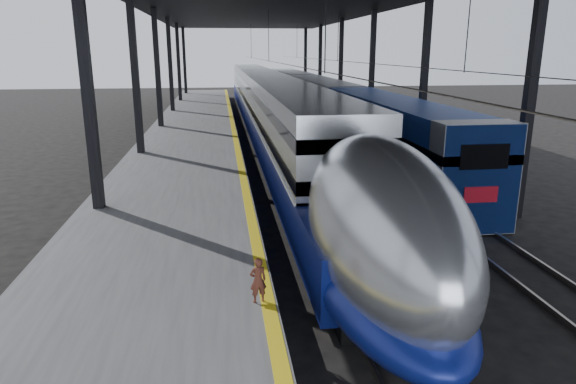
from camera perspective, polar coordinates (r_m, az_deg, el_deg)
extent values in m
plane|color=black|center=(14.08, -0.34, -10.66)|extent=(160.00, 160.00, 0.00)
cube|color=#4C4C4F|center=(33.10, -10.78, 5.24)|extent=(6.00, 80.00, 1.00)
cube|color=gold|center=(32.97, -5.93, 6.28)|extent=(0.30, 80.00, 0.01)
cube|color=slate|center=(33.24, -2.47, 4.80)|extent=(0.08, 80.00, 0.16)
cube|color=slate|center=(33.39, 0.00, 4.87)|extent=(0.08, 80.00, 0.16)
cube|color=slate|center=(34.03, 5.98, 4.99)|extent=(0.08, 80.00, 0.16)
cube|color=slate|center=(34.40, 8.32, 5.02)|extent=(0.08, 80.00, 0.16)
cube|color=black|center=(18.13, -21.24, 9.04)|extent=(0.35, 0.35, 9.00)
cube|color=black|center=(20.87, 25.24, 9.33)|extent=(0.35, 0.35, 9.00)
cube|color=black|center=(27.92, -16.53, 11.32)|extent=(0.35, 0.35, 9.00)
cube|color=black|center=(29.78, 14.86, 11.66)|extent=(0.35, 0.35, 9.00)
cube|color=black|center=(37.82, -14.26, 12.39)|extent=(0.35, 0.35, 9.00)
cube|color=black|center=(39.21, 9.28, 12.75)|extent=(0.35, 0.35, 9.00)
cube|color=black|center=(47.77, -12.92, 13.01)|extent=(0.35, 0.35, 9.00)
cube|color=black|center=(48.87, 5.87, 13.35)|extent=(0.35, 0.35, 9.00)
cube|color=black|center=(57.73, -12.04, 13.40)|extent=(0.35, 0.35, 9.00)
cube|color=black|center=(58.65, 3.58, 13.73)|extent=(0.35, 0.35, 9.00)
cube|color=black|center=(67.70, -11.41, 13.68)|extent=(0.35, 0.35, 9.00)
cube|color=black|center=(68.49, 1.94, 13.98)|extent=(0.35, 0.35, 9.00)
cylinder|color=slate|center=(32.75, -1.28, 14.20)|extent=(0.03, 74.00, 0.03)
cylinder|color=slate|center=(33.67, 7.47, 14.11)|extent=(0.03, 74.00, 0.03)
cube|color=#AAADB1|center=(42.69, -2.72, 10.29)|extent=(3.02, 57.00, 4.17)
cube|color=navy|center=(41.34, -2.52, 8.31)|extent=(3.10, 62.00, 1.61)
cube|color=silver|center=(42.73, -2.71, 9.67)|extent=(3.13, 57.00, 0.10)
cube|color=black|center=(42.60, -2.74, 11.90)|extent=(3.06, 57.00, 0.44)
cube|color=black|center=(42.69, -2.72, 10.29)|extent=(3.06, 57.00, 0.44)
ellipsoid|color=#AAADB1|center=(12.10, 10.11, -3.87)|extent=(3.02, 8.40, 4.17)
ellipsoid|color=navy|center=(12.54, 9.86, -9.05)|extent=(3.10, 8.40, 1.77)
ellipsoid|color=black|center=(9.53, 15.00, -4.20)|extent=(1.56, 2.20, 0.94)
cube|color=black|center=(12.91, 9.68, -12.45)|extent=(2.29, 2.60, 0.40)
cube|color=black|center=(33.60, -1.29, 5.14)|extent=(2.29, 2.60, 0.40)
cube|color=navy|center=(26.36, 11.63, 5.93)|extent=(2.78, 18.00, 3.78)
cube|color=gray|center=(18.78, 19.88, 1.56)|extent=(2.83, 1.20, 3.83)
cube|color=black|center=(18.07, 21.01, 3.68)|extent=(1.69, 0.06, 0.84)
cube|color=maroon|center=(18.36, 20.62, -0.26)|extent=(1.19, 0.06, 0.55)
cube|color=gray|center=(44.61, 3.66, 9.97)|extent=(2.78, 18.00, 3.78)
cube|color=gray|center=(63.30, 0.30, 11.60)|extent=(2.78, 18.00, 3.78)
cube|color=black|center=(21.32, 16.55, -1.61)|extent=(2.19, 2.40, 0.36)
cube|color=black|center=(41.90, 4.41, 7.12)|extent=(2.19, 2.40, 0.36)
imported|color=#51261B|center=(11.02, -3.35, -9.77)|extent=(0.41, 0.32, 1.00)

